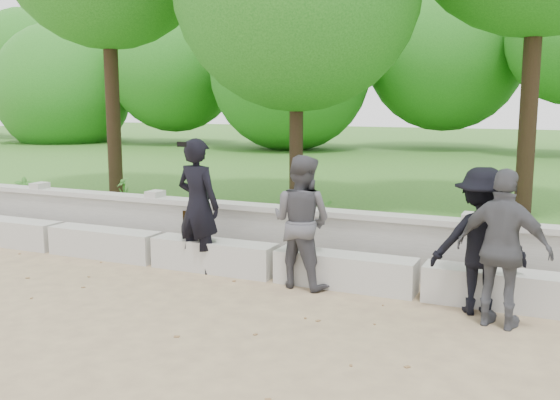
{
  "coord_description": "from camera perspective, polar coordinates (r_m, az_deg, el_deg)",
  "views": [
    {
      "loc": [
        5.49,
        -5.78,
        2.47
      ],
      "look_at": [
        2.03,
        1.95,
        1.11
      ],
      "focal_mm": 40.0,
      "sensor_mm": 36.0,
      "label": 1
    }
  ],
  "objects": [
    {
      "name": "visitor_left",
      "position": [
        8.25,
        1.97,
        -1.97
      ],
      "size": [
        0.95,
        0.79,
        1.76
      ],
      "color": "#48474C",
      "rests_on": "ground"
    },
    {
      "name": "parapet_wall",
      "position": [
        10.21,
        -8.97,
        -2.31
      ],
      "size": [
        12.5,
        0.35,
        0.9
      ],
      "color": "#B4B2AA",
      "rests_on": "ground"
    },
    {
      "name": "concrete_bench",
      "position": [
        9.7,
        -11.19,
        -4.43
      ],
      "size": [
        11.9,
        0.45,
        0.45
      ],
      "color": "beige",
      "rests_on": "ground"
    },
    {
      "name": "lawn",
      "position": [
        20.66,
        8.53,
        2.5
      ],
      "size": [
        40.0,
        22.0,
        0.25
      ],
      "primitive_type": "cube",
      "color": "#2D591F",
      "rests_on": "ground"
    },
    {
      "name": "visitor_right",
      "position": [
        7.17,
        19.75,
        -4.25
      ],
      "size": [
        1.1,
        0.65,
        1.75
      ],
      "color": "#48494E",
      "rests_on": "ground"
    },
    {
      "name": "shrub_d",
      "position": [
        13.39,
        -14.08,
        0.7
      ],
      "size": [
        0.48,
        0.48,
        0.64
      ],
      "primitive_type": "imported",
      "rotation": [
        0.0,
        0.0,
        5.54
      ],
      "color": "#377628",
      "rests_on": "lawn"
    },
    {
      "name": "ground",
      "position": [
        8.34,
        -18.76,
        -8.59
      ],
      "size": [
        80.0,
        80.0,
        0.0
      ],
      "primitive_type": "plane",
      "color": "tan",
      "rests_on": "ground"
    },
    {
      "name": "shrub_a",
      "position": [
        13.6,
        -22.3,
        0.51
      ],
      "size": [
        0.42,
        0.43,
        0.69
      ],
      "primitive_type": "imported",
      "rotation": [
        0.0,
        0.0,
        0.83
      ],
      "color": "#377628",
      "rests_on": "lawn"
    },
    {
      "name": "visitor_mid",
      "position": [
        7.57,
        17.84,
        -3.6
      ],
      "size": [
        1.26,
        0.99,
        1.72
      ],
      "color": "black",
      "rests_on": "ground"
    },
    {
      "name": "shrub_c",
      "position": [
        9.8,
        4.74,
        -2.11
      ],
      "size": [
        0.74,
        0.72,
        0.63
      ],
      "primitive_type": "imported",
      "rotation": [
        0.0,
        0.0,
        3.75
      ],
      "color": "#377628",
      "rests_on": "lawn"
    },
    {
      "name": "shrub_b",
      "position": [
        10.72,
        -6.31,
        -1.49
      ],
      "size": [
        0.29,
        0.33,
        0.51
      ],
      "primitive_type": "imported",
      "rotation": [
        0.0,
        0.0,
        1.85
      ],
      "color": "#377628",
      "rests_on": "lawn"
    },
    {
      "name": "man_main",
      "position": [
        9.03,
        -7.5,
        -0.51
      ],
      "size": [
        0.77,
        0.69,
        1.94
      ],
      "color": "black",
      "rests_on": "ground"
    }
  ]
}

